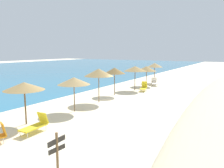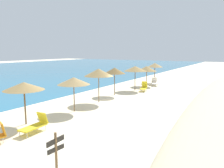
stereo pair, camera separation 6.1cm
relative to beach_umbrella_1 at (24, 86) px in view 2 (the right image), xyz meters
The scene contains 13 objects.
ground_plane 8.89m from the beach_umbrella_1, 18.52° to the right, with size 160.00×160.00×0.00m, color beige.
beach_umbrella_1 is the anchor object (origin of this frame).
beach_umbrella_2 3.78m from the beach_umbrella_1, ahead, with size 2.34×2.34×2.51m.
beach_umbrella_3 7.11m from the beach_umbrella_1, ahead, with size 2.47×2.47×2.89m.
beach_umbrella_4 10.48m from the beach_umbrella_1, ahead, with size 2.14×2.14×2.74m.
beach_umbrella_5 14.06m from the beach_umbrella_1, ahead, with size 2.50×2.50×2.70m.
beach_umbrella_6 17.58m from the beach_umbrella_1, ahead, with size 2.49×2.49×2.50m.
beach_umbrella_7 20.98m from the beach_umbrella_1, ahead, with size 2.18×2.18×2.72m.
lounge_chair_0 14.34m from the beach_umbrella_1, ahead, with size 1.55×0.92×1.01m.
lounge_chair_2 18.55m from the beach_umbrella_1, ahead, with size 1.70×1.30×1.01m.
lounge_chair_3 2.54m from the beach_umbrella_1, 110.42° to the right, with size 1.67×0.75×0.99m.
wooden_signpost 6.76m from the beach_umbrella_1, 118.92° to the right, with size 0.84×0.09×1.65m.
beach_ball 19.80m from the beach_umbrella_1, ahead, with size 0.28×0.28×0.28m, color blue.
Camera 2 is at (-16.46, -8.45, 4.38)m, focal length 35.69 mm.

